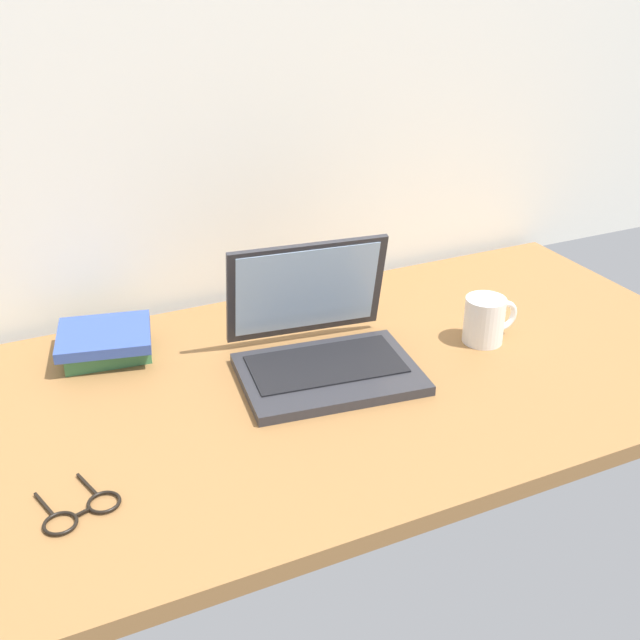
% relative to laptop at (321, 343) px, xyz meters
% --- Properties ---
extents(desk, '(1.60, 0.76, 0.03)m').
position_rel_laptop_xyz_m(desk, '(-0.04, -0.05, -0.06)').
color(desk, olive).
rests_on(desk, ground).
extents(laptop, '(0.34, 0.31, 0.21)m').
position_rel_laptop_xyz_m(laptop, '(0.00, 0.00, 0.00)').
color(laptop, '#2D2D33').
rests_on(laptop, desk).
extents(coffee_mug, '(0.11, 0.08, 0.09)m').
position_rel_laptop_xyz_m(coffee_mug, '(0.33, -0.05, 0.00)').
color(coffee_mug, white).
rests_on(coffee_mug, desk).
extents(eyeglasses, '(0.12, 0.13, 0.01)m').
position_rel_laptop_xyz_m(eyeglasses, '(-0.47, -0.22, -0.04)').
color(eyeglasses, black).
rests_on(eyeglasses, desk).
extents(book_stack, '(0.20, 0.18, 0.05)m').
position_rel_laptop_xyz_m(book_stack, '(-0.35, 0.20, -0.02)').
color(book_stack, '#3F7F4C').
rests_on(book_stack, desk).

